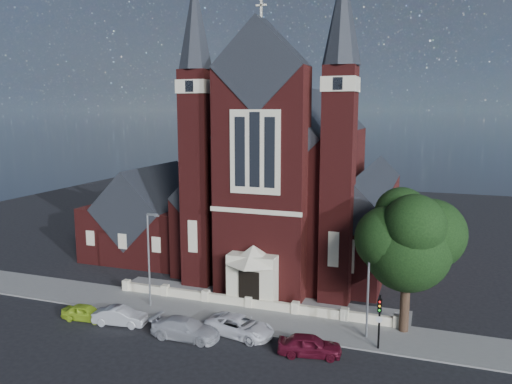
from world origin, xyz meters
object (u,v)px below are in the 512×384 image
car_silver_a (120,316)px  street_tree (409,243)px  car_white_suv (240,326)px  parish_hall (153,220)px  car_dark_red (310,345)px  car_silver_b (185,329)px  traffic_signal (379,315)px  street_lamp_right (370,278)px  car_lime_van (85,312)px  church (299,185)px  street_lamp_left (150,254)px

car_silver_a → street_tree: bearing=-83.4°
street_tree → car_white_suv: 13.74m
parish_hall → car_dark_red: size_ratio=2.82×
car_silver_b → car_dark_red: 9.13m
street_tree → car_silver_a: bearing=-164.9°
car_dark_red → traffic_signal: bearing=-72.4°
street_lamp_right → car_lime_van: size_ratio=2.18×
church → car_white_suv: bearing=-87.0°
street_lamp_left → car_silver_a: bearing=-95.3°
street_lamp_right → car_silver_b: (-12.52, -4.35, -3.85)m
street_tree → street_lamp_left: street_tree is taller
street_lamp_right → car_dark_red: size_ratio=1.87×
church → car_dark_red: church is taller
parish_hall → street_lamp_right: bearing=-28.2°
street_tree → street_lamp_right: (-2.51, -1.71, -2.36)m
parish_hall → street_tree: size_ratio=1.14×
parish_hall → street_lamp_right: parish_hall is taller
church → parish_hall: 17.26m
car_silver_a → car_dark_red: 14.96m
church → car_dark_red: 24.91m
car_dark_red → street_lamp_right: bearing=-51.7°
car_silver_a → car_silver_b: size_ratio=0.82×
church → parish_hall: church is taller
parish_hall → car_silver_a: bearing=-66.7°
street_lamp_right → car_silver_b: size_ratio=1.57×
street_lamp_right → traffic_signal: size_ratio=2.02×
church → car_silver_a: (-8.27, -22.85, -7.49)m
church → car_silver_b: size_ratio=6.77×
street_tree → car_white_suv: size_ratio=2.04×
street_tree → street_lamp_right: street_tree is taller
car_dark_red → car_white_suv: bearing=66.8°
church → car_white_suv: 22.83m
parish_hall → street_lamp_left: size_ratio=1.51×
traffic_signal → car_white_suv: bearing=-174.1°
parish_hall → street_lamp_right: 29.62m
street_lamp_right → car_white_suv: bearing=-163.8°
traffic_signal → car_dark_red: (-4.31, -2.29, -1.85)m
parish_hall → traffic_signal: parish_hall is taller
parish_hall → car_lime_van: (4.59, -18.09, -3.38)m
parish_hall → traffic_signal: bearing=-30.0°
car_lime_van → car_silver_b: size_ratio=0.72×
car_silver_b → traffic_signal: bearing=-78.7°
parish_hall → car_silver_b: size_ratio=2.37×
car_silver_a → car_dark_red: (14.96, 0.05, 0.04)m
street_tree → street_lamp_right: size_ratio=1.32×
car_silver_a → car_white_suv: size_ratio=0.80×
street_tree → traffic_signal: (-1.60, -3.28, -4.38)m
parish_hall → car_lime_van: 18.97m
parish_hall → car_dark_red: bearing=-38.2°
traffic_signal → car_white_suv: size_ratio=0.76×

